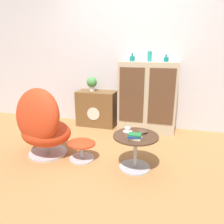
{
  "coord_description": "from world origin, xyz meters",
  "views": [
    {
      "loc": [
        0.75,
        -2.42,
        1.43
      ],
      "look_at": [
        -0.03,
        0.41,
        0.55
      ],
      "focal_mm": 35.0,
      "sensor_mm": 36.0,
      "label": 1
    }
  ],
  "objects_px": {
    "coffee_table": "(135,148)",
    "bowl": "(142,131)",
    "vase_inner_right": "(166,59)",
    "vase_leftmost": "(132,58)",
    "sideboard": "(147,97)",
    "ottoman": "(81,146)",
    "tv_console": "(97,108)",
    "potted_plant": "(92,83)",
    "egg_chair": "(42,125)",
    "teacup": "(128,130)",
    "book_stack": "(135,136)",
    "vase_inner_left": "(150,56)"
  },
  "relations": [
    {
      "from": "tv_console",
      "to": "book_stack",
      "type": "relative_size",
      "value": 4.39
    },
    {
      "from": "sideboard",
      "to": "vase_inner_left",
      "type": "distance_m",
      "value": 0.68
    },
    {
      "from": "coffee_table",
      "to": "vase_inner_right",
      "type": "relative_size",
      "value": 4.71
    },
    {
      "from": "egg_chair",
      "to": "ottoman",
      "type": "height_order",
      "value": "egg_chair"
    },
    {
      "from": "egg_chair",
      "to": "teacup",
      "type": "distance_m",
      "value": 1.14
    },
    {
      "from": "vase_inner_left",
      "to": "bowl",
      "type": "height_order",
      "value": "vase_inner_left"
    },
    {
      "from": "egg_chair",
      "to": "vase_inner_left",
      "type": "height_order",
      "value": "vase_inner_left"
    },
    {
      "from": "vase_inner_left",
      "to": "tv_console",
      "type": "bearing_deg",
      "value": 179.5
    },
    {
      "from": "tv_console",
      "to": "teacup",
      "type": "height_order",
      "value": "tv_console"
    },
    {
      "from": "sideboard",
      "to": "potted_plant",
      "type": "distance_m",
      "value": 1.04
    },
    {
      "from": "teacup",
      "to": "book_stack",
      "type": "bearing_deg",
      "value": -58.67
    },
    {
      "from": "vase_inner_right",
      "to": "vase_leftmost",
      "type": "bearing_deg",
      "value": 180.0
    },
    {
      "from": "vase_inner_left",
      "to": "vase_inner_right",
      "type": "bearing_deg",
      "value": -0.0
    },
    {
      "from": "egg_chair",
      "to": "vase_inner_right",
      "type": "distance_m",
      "value": 2.17
    },
    {
      "from": "sideboard",
      "to": "book_stack",
      "type": "bearing_deg",
      "value": -88.79
    },
    {
      "from": "ottoman",
      "to": "book_stack",
      "type": "bearing_deg",
      "value": -11.01
    },
    {
      "from": "bowl",
      "to": "vase_inner_right",
      "type": "bearing_deg",
      "value": 81.6
    },
    {
      "from": "ottoman",
      "to": "potted_plant",
      "type": "bearing_deg",
      "value": 104.03
    },
    {
      "from": "teacup",
      "to": "bowl",
      "type": "distance_m",
      "value": 0.18
    },
    {
      "from": "tv_console",
      "to": "book_stack",
      "type": "distance_m",
      "value": 1.76
    },
    {
      "from": "vase_inner_right",
      "to": "book_stack",
      "type": "xyz_separation_m",
      "value": [
        -0.24,
        -1.46,
        -0.78
      ]
    },
    {
      "from": "sideboard",
      "to": "coffee_table",
      "type": "height_order",
      "value": "sideboard"
    },
    {
      "from": "sideboard",
      "to": "coffee_table",
      "type": "distance_m",
      "value": 1.38
    },
    {
      "from": "egg_chair",
      "to": "teacup",
      "type": "relative_size",
      "value": 8.6
    },
    {
      "from": "sideboard",
      "to": "vase_inner_right",
      "type": "bearing_deg",
      "value": 0.82
    },
    {
      "from": "book_stack",
      "to": "vase_inner_left",
      "type": "bearing_deg",
      "value": 91.04
    },
    {
      "from": "coffee_table",
      "to": "bowl",
      "type": "xyz_separation_m",
      "value": [
        0.06,
        0.1,
        0.18
      ]
    },
    {
      "from": "tv_console",
      "to": "ottoman",
      "type": "relative_size",
      "value": 1.88
    },
    {
      "from": "egg_chair",
      "to": "bowl",
      "type": "distance_m",
      "value": 1.32
    },
    {
      "from": "ottoman",
      "to": "bowl",
      "type": "relative_size",
      "value": 3.0
    },
    {
      "from": "egg_chair",
      "to": "bowl",
      "type": "bearing_deg",
      "value": 4.81
    },
    {
      "from": "tv_console",
      "to": "potted_plant",
      "type": "distance_m",
      "value": 0.48
    },
    {
      "from": "book_stack",
      "to": "potted_plant",
      "type": "bearing_deg",
      "value": 125.6
    },
    {
      "from": "tv_console",
      "to": "bowl",
      "type": "bearing_deg",
      "value": -50.74
    },
    {
      "from": "sideboard",
      "to": "vase_inner_left",
      "type": "relative_size",
      "value": 7.3
    },
    {
      "from": "ottoman",
      "to": "vase_inner_right",
      "type": "height_order",
      "value": "vase_inner_right"
    },
    {
      "from": "sideboard",
      "to": "tv_console",
      "type": "height_order",
      "value": "sideboard"
    },
    {
      "from": "vase_leftmost",
      "to": "sideboard",
      "type": "bearing_deg",
      "value": -0.78
    },
    {
      "from": "potted_plant",
      "to": "sideboard",
      "type": "bearing_deg",
      "value": -0.71
    },
    {
      "from": "vase_leftmost",
      "to": "potted_plant",
      "type": "bearing_deg",
      "value": 179.32
    },
    {
      "from": "sideboard",
      "to": "ottoman",
      "type": "bearing_deg",
      "value": -117.63
    },
    {
      "from": "sideboard",
      "to": "ottoman",
      "type": "relative_size",
      "value": 3.17
    },
    {
      "from": "egg_chair",
      "to": "teacup",
      "type": "xyz_separation_m",
      "value": [
        1.13,
        0.1,
        0.01
      ]
    },
    {
      "from": "sideboard",
      "to": "vase_leftmost",
      "type": "height_order",
      "value": "vase_leftmost"
    },
    {
      "from": "sideboard",
      "to": "vase_leftmost",
      "type": "distance_m",
      "value": 0.7
    },
    {
      "from": "coffee_table",
      "to": "teacup",
      "type": "height_order",
      "value": "teacup"
    },
    {
      "from": "egg_chair",
      "to": "vase_inner_right",
      "type": "relative_size",
      "value": 8.43
    },
    {
      "from": "sideboard",
      "to": "bowl",
      "type": "height_order",
      "value": "sideboard"
    },
    {
      "from": "egg_chair",
      "to": "bowl",
      "type": "xyz_separation_m",
      "value": [
        1.31,
        0.11,
        0.01
      ]
    },
    {
      "from": "vase_inner_left",
      "to": "book_stack",
      "type": "xyz_separation_m",
      "value": [
        0.03,
        -1.46,
        -0.82
      ]
    }
  ]
}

